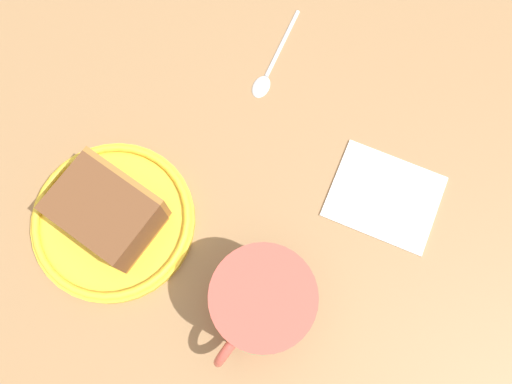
{
  "coord_description": "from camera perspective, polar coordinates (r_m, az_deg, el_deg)",
  "views": [
    {
      "loc": [
        9.84,
        -7.0,
        57.21
      ],
      "look_at": [
        6.47,
        7.97,
        3.0
      ],
      "focal_mm": 37.43,
      "sensor_mm": 36.0,
      "label": 1
    }
  ],
  "objects": [
    {
      "name": "ground_plane",
      "position": [
        0.6,
        -7.8,
        -7.01
      ],
      "size": [
        118.11,
        118.11,
        2.71
      ],
      "primitive_type": "cube",
      "color": "#936D47"
    },
    {
      "name": "folded_napkin",
      "position": [
        0.61,
        13.59,
        -0.44
      ],
      "size": [
        13.26,
        11.54,
        0.6
      ],
      "primitive_type": "cube",
      "rotation": [
        0.0,
        0.0,
        -0.18
      ],
      "color": "white",
      "rests_on": "ground_plane"
    },
    {
      "name": "small_plate",
      "position": [
        0.6,
        -15.05,
        -2.92
      ],
      "size": [
        17.72,
        17.72,
        1.82
      ],
      "color": "yellow",
      "rests_on": "ground_plane"
    },
    {
      "name": "teaspoon",
      "position": [
        0.65,
        1.33,
        12.84
      ],
      "size": [
        3.74,
        12.73,
        0.8
      ],
      "color": "silver",
      "rests_on": "ground_plane"
    },
    {
      "name": "cake_slice",
      "position": [
        0.57,
        -15.66,
        -2.01
      ],
      "size": [
        12.18,
        11.1,
        5.87
      ],
      "color": "#9E662D",
      "rests_on": "small_plate"
    },
    {
      "name": "tea_mug",
      "position": [
        0.52,
        0.66,
        -11.65
      ],
      "size": [
        9.99,
        12.01,
        9.67
      ],
      "color": "#BF4C3F",
      "rests_on": "ground_plane"
    }
  ]
}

